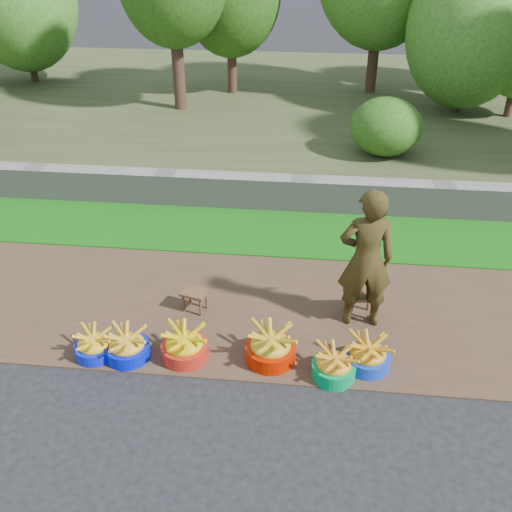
# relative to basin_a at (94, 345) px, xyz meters

# --- Properties ---
(ground_plane) EXTENTS (120.00, 120.00, 0.00)m
(ground_plane) POSITION_rel_basin_a_xyz_m (2.08, -0.23, -0.15)
(ground_plane) COLOR black
(ground_plane) RESTS_ON ground
(dirt_shoulder) EXTENTS (80.00, 2.50, 0.02)m
(dirt_shoulder) POSITION_rel_basin_a_xyz_m (2.08, 1.02, -0.14)
(dirt_shoulder) COLOR #4A3324
(dirt_shoulder) RESTS_ON ground
(grass_verge) EXTENTS (80.00, 1.50, 0.04)m
(grass_verge) POSITION_rel_basin_a_xyz_m (2.08, 3.02, -0.13)
(grass_verge) COLOR #13640F
(grass_verge) RESTS_ON ground
(retaining_wall) EXTENTS (80.00, 0.35, 0.55)m
(retaining_wall) POSITION_rel_basin_a_xyz_m (2.08, 3.87, 0.13)
(retaining_wall) COLOR gray
(retaining_wall) RESTS_ON ground
(earth_bank) EXTENTS (80.00, 10.00, 0.50)m
(earth_bank) POSITION_rel_basin_a_xyz_m (2.08, 8.77, 0.10)
(earth_bank) COLOR #3E4626
(earth_bank) RESTS_ON ground
(vegetation) EXTENTS (34.91, 7.42, 4.70)m
(vegetation) POSITION_rel_basin_a_xyz_m (4.95, 7.21, 2.64)
(vegetation) COLOR #3D281D
(vegetation) RESTS_ON earth_bank
(basin_a) EXTENTS (0.44, 0.44, 0.33)m
(basin_a) POSITION_rel_basin_a_xyz_m (0.00, 0.00, 0.00)
(basin_a) COLOR #0B19D6
(basin_a) RESTS_ON ground
(basin_b) EXTENTS (0.48, 0.48, 0.36)m
(basin_b) POSITION_rel_basin_a_xyz_m (0.37, 0.01, 0.01)
(basin_b) COLOR #0313D5
(basin_b) RESTS_ON ground
(basin_c) EXTENTS (0.51, 0.51, 0.38)m
(basin_c) POSITION_rel_basin_a_xyz_m (0.98, 0.07, 0.02)
(basin_c) COLOR #B12013
(basin_c) RESTS_ON ground
(basin_d) EXTENTS (0.55, 0.55, 0.41)m
(basin_d) POSITION_rel_basin_a_xyz_m (1.91, 0.14, 0.04)
(basin_d) COLOR #AC1600
(basin_d) RESTS_ON ground
(basin_e) EXTENTS (0.46, 0.46, 0.35)m
(basin_e) POSITION_rel_basin_a_xyz_m (2.58, -0.05, 0.01)
(basin_e) COLOR #018947
(basin_e) RESTS_ON ground
(basin_f) EXTENTS (0.48, 0.48, 0.36)m
(basin_f) POSITION_rel_basin_a_xyz_m (2.94, 0.14, 0.01)
(basin_f) COLOR #1237C4
(basin_f) RESTS_ON ground
(stool_left) EXTENTS (0.35, 0.31, 0.27)m
(stool_left) POSITION_rel_basin_a_xyz_m (0.92, 0.93, 0.08)
(stool_left) COLOR brown
(stool_left) RESTS_ON dirt_shoulder
(stool_right) EXTENTS (0.40, 0.32, 0.32)m
(stool_right) POSITION_rel_basin_a_xyz_m (2.88, 1.04, 0.13)
(stool_right) COLOR brown
(stool_right) RESTS_ON dirt_shoulder
(vendor_woman) EXTENTS (0.65, 0.46, 1.71)m
(vendor_woman) POSITION_rel_basin_a_xyz_m (2.89, 0.92, 0.73)
(vendor_woman) COLOR black
(vendor_woman) RESTS_ON dirt_shoulder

